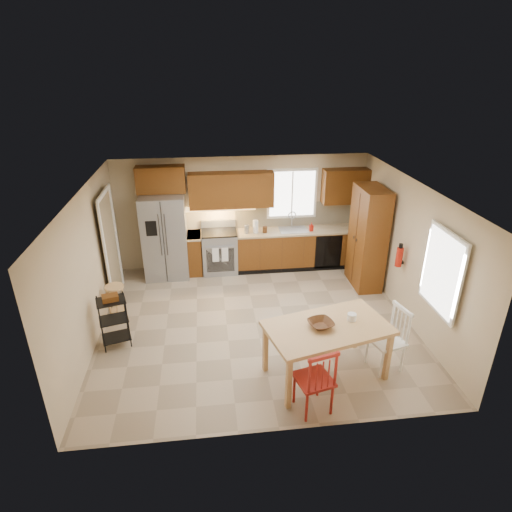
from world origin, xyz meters
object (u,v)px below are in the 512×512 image
object	(u,v)px
soap_bottle	(311,227)
bar_stool	(117,303)
range_stove	(220,252)
table_bowl	(321,327)
chair_red	(314,378)
utility_cart	(114,322)
refrigerator	(165,237)
pantry	(368,238)
chair_white	(387,340)
table_jar	(352,318)
fire_extinguisher	(399,257)
dining_table	(326,351)

from	to	relation	value
soap_bottle	bar_stool	world-z (taller)	soap_bottle
range_stove	table_bowl	xyz separation A→B (m)	(1.30, -3.69, 0.41)
chair_red	bar_stool	bearing A→B (deg)	125.25
table_bowl	utility_cart	distance (m)	3.37
refrigerator	utility_cart	size ratio (longest dim) A/B	2.03
pantry	chair_white	world-z (taller)	pantry
range_stove	table_bowl	world-z (taller)	range_stove
table_jar	soap_bottle	bearing A→B (deg)	86.12
chair_red	utility_cart	distance (m)	3.41
pantry	fire_extinguisher	bearing A→B (deg)	-79.22
soap_bottle	range_stove	bearing A→B (deg)	177.60
pantry	table_jar	world-z (taller)	pantry
dining_table	table_jar	bearing A→B (deg)	1.92
refrigerator	chair_white	world-z (taller)	refrigerator
refrigerator	chair_red	size ratio (longest dim) A/B	1.76
refrigerator	table_bowl	bearing A→B (deg)	-56.03
range_stove	chair_red	world-z (taller)	chair_red
table_bowl	bar_stool	world-z (taller)	table_bowl
chair_red	fire_extinguisher	bearing A→B (deg)	33.38
refrigerator	utility_cart	distance (m)	2.62
pantry	fire_extinguisher	distance (m)	1.07
table_bowl	bar_stool	bearing A→B (deg)	149.16
pantry	utility_cart	xyz separation A→B (m)	(-4.82, -1.56, -0.60)
fire_extinguisher	dining_table	bearing A→B (deg)	-136.90
dining_table	chair_white	size ratio (longest dim) A/B	1.70
table_jar	refrigerator	bearing A→B (deg)	129.87
refrigerator	chair_red	bearing A→B (deg)	-62.73
refrigerator	bar_stool	distance (m)	1.96
chair_red	table_jar	distance (m)	1.13
dining_table	table_bowl	world-z (taller)	table_bowl
bar_stool	fire_extinguisher	bearing A→B (deg)	0.26
pantry	chair_red	size ratio (longest dim) A/B	2.03
chair_red	table_jar	size ratio (longest dim) A/B	6.10
refrigerator	fire_extinguisher	xyz separation A→B (m)	(4.33, -1.98, 0.19)
fire_extinguisher	bar_stool	size ratio (longest dim) A/B	0.52
fire_extinguisher	bar_stool	distance (m)	5.19
dining_table	pantry	bearing A→B (deg)	45.84
utility_cart	range_stove	bearing A→B (deg)	38.38
table_bowl	soap_bottle	bearing A→B (deg)	78.53
dining_table	bar_stool	distance (m)	3.88
chair_red	chair_white	distance (m)	1.48
range_stove	utility_cart	bearing A→B (deg)	-125.85
soap_bottle	chair_red	world-z (taller)	soap_bottle
fire_extinguisher	chair_white	size ratio (longest dim) A/B	0.35
table_jar	bar_stool	size ratio (longest dim) A/B	0.25
range_stove	utility_cart	distance (m)	3.14
dining_table	range_stove	bearing A→B (deg)	96.84
soap_bottle	chair_white	world-z (taller)	soap_bottle
chair_white	utility_cart	distance (m)	4.34
table_jar	bar_stool	distance (m)	4.20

